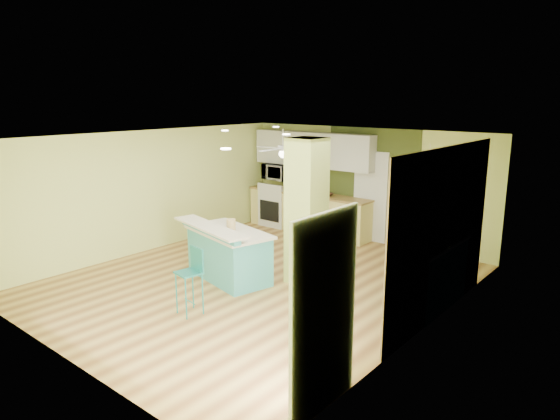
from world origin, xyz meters
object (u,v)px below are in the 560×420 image
at_px(bar_stool, 192,270).
at_px(canister, 231,225).
at_px(fruit_bowl, 327,195).
at_px(side_counter, 428,274).
at_px(peninsula, 228,253).

height_order(bar_stool, canister, canister).
xyz_separation_m(fruit_bowl, canister, (0.29, -3.35, 0.00)).
relative_size(side_counter, canister, 8.11).
bearing_deg(fruit_bowl, bar_stool, -79.41).
bearing_deg(canister, side_counter, 19.09).
height_order(peninsula, canister, canister).
distance_m(side_counter, fruit_bowl, 4.15).
distance_m(bar_stool, fruit_bowl, 4.83).
bearing_deg(canister, peninsula, -119.39).
bearing_deg(bar_stool, fruit_bowl, 110.54).
distance_m(peninsula, canister, 0.51).
distance_m(bar_stool, side_counter, 3.57).
relative_size(bar_stool, canister, 5.20).
xyz_separation_m(bar_stool, fruit_bowl, (-0.89, 4.74, 0.30)).
height_order(bar_stool, side_counter, side_counter).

